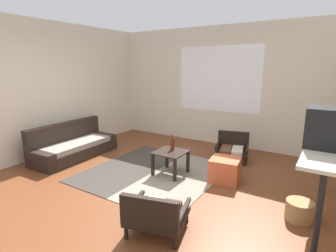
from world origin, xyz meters
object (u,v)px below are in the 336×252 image
Objects in this scene: couch at (73,146)px; armchair_striped_foreground at (155,214)px; glass_bottle at (172,143)px; wicker_basket at (299,211)px; clay_vase at (331,131)px; coffee_table at (171,156)px; ottoman_orange at (225,170)px; crt_television at (331,128)px; console_shelf at (327,154)px; armchair_by_window at (232,147)px.

armchair_striped_foreground is at bearing -22.27° from couch.
glass_bottle is 2.14m from wicker_basket.
glass_bottle is at bearing -178.76° from clay_vase.
ottoman_orange is (0.87, 0.25, -0.13)m from coffee_table.
crt_television reaches higher than coffee_table.
console_shelf is (1.50, 1.36, 0.56)m from armchair_striped_foreground.
wicker_basket is at bearing -26.51° from ottoman_orange.
couch reaches higher than wicker_basket.
ottoman_orange is at bearing -76.74° from armchair_by_window.
glass_bottle is at bearing 172.95° from crt_television.
console_shelf is at bearing -5.87° from glass_bottle.
console_shelf reaches higher than glass_bottle.
ottoman_orange is 1.30m from wicker_basket.
console_shelf is 0.36m from clay_vase.
coffee_table is 1.03× the size of crt_television.
couch is at bearing -149.85° from armchair_by_window.
armchair_by_window is (2.77, 1.61, 0.03)m from couch.
console_shelf is at bearing -90.00° from clay_vase.
console_shelf reaches higher than armchair_by_window.
glass_bottle reaches higher than ottoman_orange.
couch is at bearing -172.02° from coffee_table.
coffee_table is 2.35m from clay_vase.
couch reaches higher than glass_bottle.
clay_vase is at bearing 66.96° from wicker_basket.
coffee_table is 0.70× the size of armchair_by_window.
armchair_by_window is at bearing 30.15° from couch.
console_shelf reaches higher than coffee_table.
armchair_striped_foreground is 1.78m from glass_bottle.
couch reaches higher than armchair_by_window.
couch is 3.07m from ottoman_orange.
glass_bottle is 0.83× the size of wicker_basket.
ottoman_orange is at bearing 175.86° from clay_vase.
coffee_table is at bearing -163.79° from ottoman_orange.
armchair_striped_foreground is 2.18m from crt_television.
wicker_basket is (2.06, -0.43, -0.40)m from glass_bottle.
crt_television reaches higher than wicker_basket.
ottoman_orange is 0.97m from glass_bottle.
armchair_by_window is at bearing 138.28° from console_shelf.
coffee_table is 1.66m from armchair_striped_foreground.
glass_bottle is (2.12, 0.41, 0.30)m from couch.
clay_vase is at bearing -35.63° from armchair_by_window.
console_shelf is at bearing -3.23° from coffee_table.
clay_vase is (0.00, 0.33, -0.10)m from crt_television.
crt_television is (1.49, 1.31, 0.89)m from armchair_striped_foreground.
glass_bottle is (-2.26, 0.23, -0.29)m from console_shelf.
armchair_by_window is 2.13m from clay_vase.
ottoman_orange is at bearing 153.49° from wicker_basket.
armchair_by_window is at bearing 64.51° from coffee_table.
ottoman_orange is 1.54m from console_shelf.
coffee_table is 1.45m from armchair_by_window.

